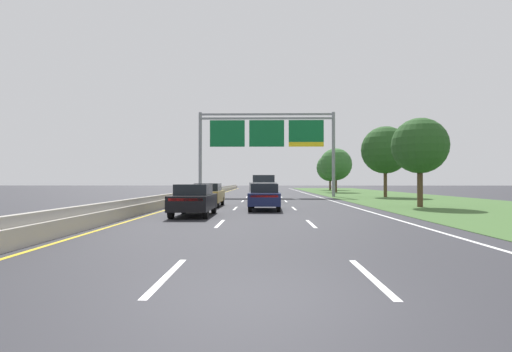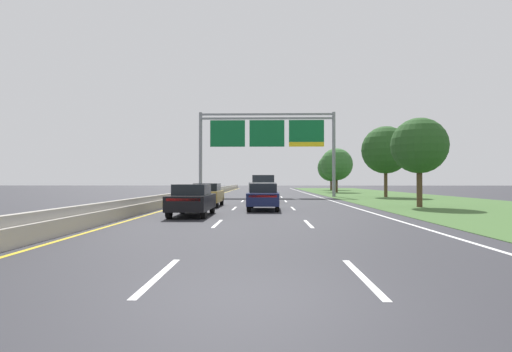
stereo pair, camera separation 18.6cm
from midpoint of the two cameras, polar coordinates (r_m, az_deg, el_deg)
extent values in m
plane|color=#2B2B30|center=(40.84, 1.30, -3.14)|extent=(220.00, 220.00, 0.00)
cube|color=white|center=(7.73, -12.95, -13.64)|extent=(0.14, 3.00, 0.01)
cube|color=white|center=(16.50, -5.18, -6.73)|extent=(0.14, 3.00, 0.01)
cube|color=white|center=(25.43, -2.89, -4.61)|extent=(0.14, 3.00, 0.01)
cube|color=white|center=(34.40, -1.79, -3.59)|extent=(0.14, 3.00, 0.01)
cube|color=white|center=(43.38, -1.15, -2.99)|extent=(0.14, 3.00, 0.01)
cube|color=white|center=(52.37, -0.73, -2.60)|extent=(0.14, 3.00, 0.01)
cube|color=white|center=(61.36, -0.43, -2.32)|extent=(0.14, 3.00, 0.01)
cube|color=white|center=(70.35, -0.21, -2.11)|extent=(0.14, 3.00, 0.01)
cube|color=white|center=(79.35, -0.04, -1.95)|extent=(0.14, 3.00, 0.01)
cube|color=white|center=(88.34, 0.10, -1.82)|extent=(0.14, 3.00, 0.01)
cube|color=white|center=(7.73, 15.55, -13.63)|extent=(0.14, 3.00, 0.01)
cube|color=white|center=(16.50, 7.78, -6.72)|extent=(0.14, 3.00, 0.01)
cube|color=white|center=(25.43, 5.48, -4.60)|extent=(0.14, 3.00, 0.01)
cube|color=white|center=(34.40, 4.39, -3.59)|extent=(0.14, 3.00, 0.01)
cube|color=white|center=(43.38, 3.74, -2.99)|extent=(0.14, 3.00, 0.01)
cube|color=white|center=(52.37, 3.32, -2.59)|extent=(0.14, 3.00, 0.01)
cube|color=white|center=(61.36, 3.03, -2.32)|extent=(0.14, 3.00, 0.01)
cube|color=white|center=(70.35, 2.80, -2.11)|extent=(0.14, 3.00, 0.01)
cube|color=white|center=(79.35, 2.63, -1.95)|extent=(0.14, 3.00, 0.01)
cube|color=white|center=(88.34, 2.50, -1.82)|extent=(0.14, 3.00, 0.01)
cube|color=white|center=(41.27, 9.53, -3.10)|extent=(0.16, 106.00, 0.01)
cube|color=gold|center=(41.27, -6.94, -3.10)|extent=(0.16, 106.00, 0.01)
cube|color=#3D602D|center=(43.16, 20.18, -2.95)|extent=(14.00, 110.00, 0.02)
cube|color=#A8A399|center=(41.36, -7.90, -2.72)|extent=(0.60, 110.00, 0.55)
cube|color=#A8A399|center=(41.35, -7.89, -2.13)|extent=(0.25, 110.00, 0.30)
cylinder|color=gray|center=(44.87, -7.76, 3.04)|extent=(0.36, 0.36, 9.32)
cylinder|color=gray|center=(44.96, 11.10, 3.04)|extent=(0.36, 0.36, 9.32)
cube|color=gray|center=(44.82, 1.68, 8.75)|extent=(14.70, 0.24, 0.20)
cube|color=gray|center=(44.75, 1.68, 8.18)|extent=(14.70, 0.24, 0.20)
cube|color=#0C602D|center=(44.52, -3.93, 6.04)|extent=(3.83, 0.12, 2.92)
cube|color=#0C602D|center=(44.34, 1.68, 6.06)|extent=(3.83, 0.12, 2.92)
cube|color=#0C602D|center=(44.61, 7.29, 6.35)|extent=(3.83, 0.12, 2.42)
cube|color=yellow|center=(44.46, 7.30, 4.48)|extent=(3.83, 0.12, 0.50)
cube|color=#B2B5BA|center=(31.65, 1.21, -2.18)|extent=(2.08, 5.43, 1.00)
cube|color=black|center=(32.49, 1.23, -0.57)|extent=(1.75, 1.93, 0.78)
cube|color=#B21414|center=(28.98, 1.12, -1.72)|extent=(1.68, 0.11, 0.12)
cube|color=#B2B5BA|center=(29.91, 1.15, -1.12)|extent=(2.03, 1.98, 0.20)
cylinder|color=black|center=(33.53, -0.19, -2.95)|extent=(0.31, 0.84, 0.84)
cylinder|color=black|center=(33.50, 2.72, -2.95)|extent=(0.31, 0.84, 0.84)
cylinder|color=black|center=(29.86, -0.49, -3.23)|extent=(0.31, 0.84, 0.84)
cylinder|color=black|center=(29.83, 2.78, -3.23)|extent=(0.31, 0.84, 0.84)
cube|color=#A38438|center=(27.62, -6.69, -2.87)|extent=(1.83, 4.40, 0.72)
cube|color=black|center=(27.56, -6.71, -1.58)|extent=(1.57, 2.30, 0.52)
cube|color=#B21414|center=(25.48, -7.38, -2.56)|extent=(1.53, 0.08, 0.12)
cylinder|color=black|center=(29.24, -7.84, -3.45)|extent=(0.22, 0.66, 0.66)
cylinder|color=black|center=(29.02, -4.71, -3.48)|extent=(0.22, 0.66, 0.66)
cylinder|color=black|center=(26.29, -8.89, -3.76)|extent=(0.22, 0.66, 0.66)
cylinder|color=black|center=(26.05, -5.42, -3.79)|extent=(0.22, 0.66, 0.66)
cube|color=black|center=(20.17, -8.78, -3.67)|extent=(1.82, 4.40, 0.72)
cube|color=black|center=(20.09, -8.80, -1.91)|extent=(1.57, 2.30, 0.52)
cube|color=#B21414|center=(18.03, -9.98, -3.33)|extent=(1.53, 0.08, 0.12)
cylinder|color=black|center=(21.80, -10.16, -4.39)|extent=(0.22, 0.66, 0.66)
cylinder|color=black|center=(21.54, -5.98, -4.44)|extent=(0.22, 0.66, 0.66)
cylinder|color=black|center=(18.89, -11.98, -4.96)|extent=(0.22, 0.66, 0.66)
cylinder|color=black|center=(18.59, -7.15, -5.04)|extent=(0.22, 0.66, 0.66)
cube|color=#161E47|center=(24.04, 1.32, -3.20)|extent=(1.91, 4.44, 0.72)
cube|color=black|center=(23.97, 1.31, -1.72)|extent=(1.61, 2.33, 0.52)
cube|color=#B21414|center=(21.87, 1.20, -2.88)|extent=(1.53, 0.11, 0.12)
cylinder|color=black|center=(25.58, -0.41, -3.85)|extent=(0.23, 0.66, 0.66)
cylinder|color=black|center=(25.55, 3.18, -3.86)|extent=(0.23, 0.66, 0.66)
cylinder|color=black|center=(22.60, -0.80, -4.27)|extent=(0.23, 0.66, 0.66)
cylinder|color=black|center=(22.56, 3.28, -4.27)|extent=(0.23, 0.66, 0.66)
cylinder|color=#4C3823|center=(28.50, 22.35, -1.53)|extent=(0.36, 0.36, 2.60)
sphere|color=#234C1E|center=(28.60, 22.33, 4.02)|extent=(3.66, 3.66, 3.66)
cylinder|color=#4C3823|center=(44.83, 18.04, -0.96)|extent=(0.36, 0.36, 3.02)
sphere|color=#234C1E|center=(44.95, 18.03, 3.54)|extent=(5.04, 5.04, 5.04)
cylinder|color=#4C3823|center=(61.25, 11.45, -1.23)|extent=(0.36, 0.36, 2.30)
sphere|color=#33662D|center=(61.29, 11.44, 1.64)|extent=(4.81, 4.81, 4.81)
cylinder|color=#4C3823|center=(75.74, 10.68, -1.18)|extent=(0.36, 0.36, 2.18)
sphere|color=#33662D|center=(75.78, 10.68, 1.17)|extent=(5.03, 5.03, 5.03)
camera|label=1|loc=(0.09, -89.86, 0.00)|focal=28.19mm
camera|label=2|loc=(0.09, 90.14, 0.00)|focal=28.19mm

